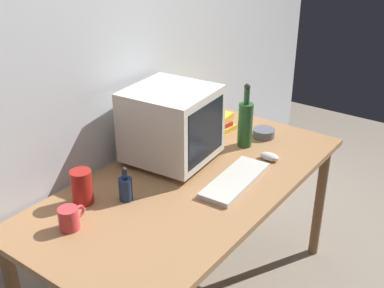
{
  "coord_description": "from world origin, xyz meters",
  "views": [
    {
      "loc": [
        -1.53,
        -1.12,
        1.86
      ],
      "look_at": [
        0.0,
        0.0,
        0.93
      ],
      "focal_mm": 44.74,
      "sensor_mm": 36.0,
      "label": 1
    }
  ],
  "objects_px": {
    "metal_canister": "(82,187)",
    "bottle_short": "(126,188)",
    "book_stack": "(214,123)",
    "mug": "(69,218)",
    "keyboard": "(235,180)",
    "bottle_tall": "(245,123)",
    "computer_mouse": "(269,157)",
    "crt_monitor": "(172,125)",
    "cd_spindle": "(264,133)"
  },
  "relations": [
    {
      "from": "keyboard",
      "to": "metal_canister",
      "type": "relative_size",
      "value": 2.8
    },
    {
      "from": "mug",
      "to": "computer_mouse",
      "type": "bearing_deg",
      "value": -20.39
    },
    {
      "from": "bottle_short",
      "to": "book_stack",
      "type": "relative_size",
      "value": 0.69
    },
    {
      "from": "crt_monitor",
      "to": "cd_spindle",
      "type": "height_order",
      "value": "crt_monitor"
    },
    {
      "from": "keyboard",
      "to": "computer_mouse",
      "type": "distance_m",
      "value": 0.29
    },
    {
      "from": "keyboard",
      "to": "cd_spindle",
      "type": "relative_size",
      "value": 3.5
    },
    {
      "from": "bottle_short",
      "to": "mug",
      "type": "xyz_separation_m",
      "value": [
        -0.28,
        0.03,
        -0.01
      ]
    },
    {
      "from": "keyboard",
      "to": "book_stack",
      "type": "distance_m",
      "value": 0.57
    },
    {
      "from": "computer_mouse",
      "to": "book_stack",
      "type": "height_order",
      "value": "book_stack"
    },
    {
      "from": "cd_spindle",
      "to": "metal_canister",
      "type": "relative_size",
      "value": 0.8
    },
    {
      "from": "bottle_tall",
      "to": "bottle_short",
      "type": "relative_size",
      "value": 2.16
    },
    {
      "from": "bottle_short",
      "to": "metal_canister",
      "type": "distance_m",
      "value": 0.18
    },
    {
      "from": "crt_monitor",
      "to": "keyboard",
      "type": "height_order",
      "value": "crt_monitor"
    },
    {
      "from": "metal_canister",
      "to": "cd_spindle",
      "type": "bearing_deg",
      "value": -16.42
    },
    {
      "from": "bottle_tall",
      "to": "bottle_short",
      "type": "xyz_separation_m",
      "value": [
        -0.75,
        0.14,
        -0.07
      ]
    },
    {
      "from": "crt_monitor",
      "to": "mug",
      "type": "bearing_deg",
      "value": -177.79
    },
    {
      "from": "keyboard",
      "to": "bottle_short",
      "type": "height_order",
      "value": "bottle_short"
    },
    {
      "from": "bottle_tall",
      "to": "book_stack",
      "type": "bearing_deg",
      "value": 75.43
    },
    {
      "from": "keyboard",
      "to": "mug",
      "type": "distance_m",
      "value": 0.75
    },
    {
      "from": "metal_canister",
      "to": "bottle_short",
      "type": "bearing_deg",
      "value": -47.31
    },
    {
      "from": "bottle_tall",
      "to": "cd_spindle",
      "type": "bearing_deg",
      "value": -11.54
    },
    {
      "from": "computer_mouse",
      "to": "metal_canister",
      "type": "relative_size",
      "value": 0.67
    },
    {
      "from": "keyboard",
      "to": "computer_mouse",
      "type": "xyz_separation_m",
      "value": [
        0.29,
        -0.02,
        0.01
      ]
    },
    {
      "from": "bottle_tall",
      "to": "cd_spindle",
      "type": "xyz_separation_m",
      "value": [
        0.15,
        -0.03,
        -0.11
      ]
    },
    {
      "from": "metal_canister",
      "to": "book_stack",
      "type": "bearing_deg",
      "value": -2.28
    },
    {
      "from": "cd_spindle",
      "to": "metal_canister",
      "type": "distance_m",
      "value": 1.07
    },
    {
      "from": "crt_monitor",
      "to": "mug",
      "type": "height_order",
      "value": "crt_monitor"
    },
    {
      "from": "bottle_tall",
      "to": "cd_spindle",
      "type": "distance_m",
      "value": 0.19
    },
    {
      "from": "book_stack",
      "to": "metal_canister",
      "type": "relative_size",
      "value": 1.51
    },
    {
      "from": "computer_mouse",
      "to": "bottle_tall",
      "type": "relative_size",
      "value": 0.29
    },
    {
      "from": "book_stack",
      "to": "metal_canister",
      "type": "height_order",
      "value": "metal_canister"
    },
    {
      "from": "crt_monitor",
      "to": "metal_canister",
      "type": "bearing_deg",
      "value": 172.17
    },
    {
      "from": "book_stack",
      "to": "mug",
      "type": "bearing_deg",
      "value": -176.85
    },
    {
      "from": "mug",
      "to": "cd_spindle",
      "type": "relative_size",
      "value": 1.0
    },
    {
      "from": "computer_mouse",
      "to": "cd_spindle",
      "type": "distance_m",
      "value": 0.27
    },
    {
      "from": "keyboard",
      "to": "book_stack",
      "type": "relative_size",
      "value": 1.85
    },
    {
      "from": "metal_canister",
      "to": "crt_monitor",
      "type": "bearing_deg",
      "value": -7.83
    },
    {
      "from": "bottle_short",
      "to": "metal_canister",
      "type": "bearing_deg",
      "value": 132.69
    },
    {
      "from": "bottle_tall",
      "to": "mug",
      "type": "height_order",
      "value": "bottle_tall"
    },
    {
      "from": "crt_monitor",
      "to": "computer_mouse",
      "type": "relative_size",
      "value": 4.18
    },
    {
      "from": "computer_mouse",
      "to": "book_stack",
      "type": "bearing_deg",
      "value": 72.6
    },
    {
      "from": "bottle_short",
      "to": "cd_spindle",
      "type": "height_order",
      "value": "bottle_short"
    },
    {
      "from": "crt_monitor",
      "to": "mug",
      "type": "distance_m",
      "value": 0.69
    },
    {
      "from": "bottle_tall",
      "to": "book_stack",
      "type": "height_order",
      "value": "bottle_tall"
    },
    {
      "from": "bottle_short",
      "to": "metal_canister",
      "type": "height_order",
      "value": "bottle_short"
    },
    {
      "from": "crt_monitor",
      "to": "metal_canister",
      "type": "xyz_separation_m",
      "value": [
        -0.52,
        0.07,
        -0.12
      ]
    },
    {
      "from": "crt_monitor",
      "to": "book_stack",
      "type": "height_order",
      "value": "crt_monitor"
    },
    {
      "from": "book_stack",
      "to": "metal_canister",
      "type": "distance_m",
      "value": 0.93
    },
    {
      "from": "crt_monitor",
      "to": "book_stack",
      "type": "xyz_separation_m",
      "value": [
        0.42,
        0.03,
        -0.15
      ]
    },
    {
      "from": "keyboard",
      "to": "bottle_short",
      "type": "relative_size",
      "value": 2.67
    }
  ]
}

